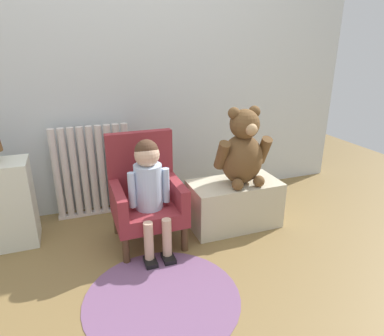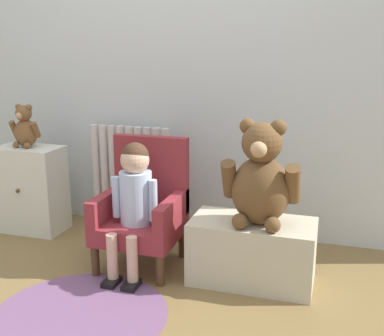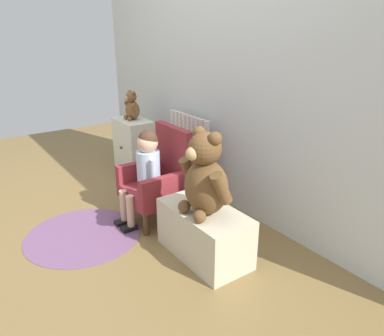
{
  "view_description": "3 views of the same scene",
  "coord_description": "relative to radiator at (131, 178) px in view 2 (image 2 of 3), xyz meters",
  "views": [
    {
      "loc": [
        -0.4,
        -1.48,
        1.24
      ],
      "look_at": [
        0.32,
        0.46,
        0.47
      ],
      "focal_mm": 32.0,
      "sensor_mm": 36.0,
      "label": 1
    },
    {
      "loc": [
        1.01,
        -1.81,
        1.19
      ],
      "look_at": [
        0.29,
        0.5,
        0.56
      ],
      "focal_mm": 45.0,
      "sensor_mm": 36.0,
      "label": 2
    },
    {
      "loc": [
        2.27,
        -0.8,
        1.39
      ],
      "look_at": [
        0.36,
        0.54,
        0.5
      ],
      "focal_mm": 35.0,
      "sensor_mm": 36.0,
      "label": 3
    }
  ],
  "objects": [
    {
      "name": "back_wall",
      "position": [
        0.27,
        0.12,
        0.86
      ],
      "size": [
        3.8,
        0.05,
        2.4
      ],
      "primitive_type": "cube",
      "color": "silver",
      "rests_on": "ground_plane"
    },
    {
      "name": "low_bench",
      "position": [
        0.9,
        -0.51,
        -0.18
      ],
      "size": [
        0.62,
        0.32,
        0.33
      ],
      "primitive_type": "cube",
      "color": "beige",
      "rests_on": "ground_plane"
    },
    {
      "name": "small_teddy_bear",
      "position": [
        -0.61,
        -0.22,
        0.34
      ],
      "size": [
        0.2,
        0.14,
        0.27
      ],
      "color": "brown",
      "rests_on": "small_dresser"
    },
    {
      "name": "ground_plane",
      "position": [
        0.27,
        -0.96,
        -0.34
      ],
      "size": [
        6.0,
        6.0,
        0.0
      ],
      "primitive_type": "plane",
      "color": "olive"
    },
    {
      "name": "floor_rug",
      "position": [
        0.22,
        -1.06,
        -0.33
      ],
      "size": [
        0.8,
        0.8,
        0.01
      ],
      "primitive_type": "cylinder",
      "color": "#734D72",
      "rests_on": "ground_plane"
    },
    {
      "name": "radiator",
      "position": [
        0.0,
        0.0,
        0.0
      ],
      "size": [
        0.56,
        0.05,
        0.68
      ],
      "color": "silver",
      "rests_on": "ground_plane"
    },
    {
      "name": "small_dresser",
      "position": [
        -0.6,
        -0.23,
        -0.06
      ],
      "size": [
        0.41,
        0.28,
        0.56
      ],
      "color": "silver",
      "rests_on": "ground_plane"
    },
    {
      "name": "child_figure",
      "position": [
        0.28,
        -0.58,
        0.11
      ],
      "size": [
        0.25,
        0.35,
        0.7
      ],
      "color": "silver",
      "rests_on": "ground_plane"
    },
    {
      "name": "large_teddy_bear",
      "position": [
        0.93,
        -0.53,
        0.22
      ],
      "size": [
        0.38,
        0.27,
        0.52
      ],
      "color": "brown",
      "rests_on": "low_bench"
    },
    {
      "name": "child_armchair",
      "position": [
        0.28,
        -0.46,
        -0.03
      ],
      "size": [
        0.43,
        0.42,
        0.7
      ],
      "color": "maroon",
      "rests_on": "ground_plane"
    }
  ]
}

